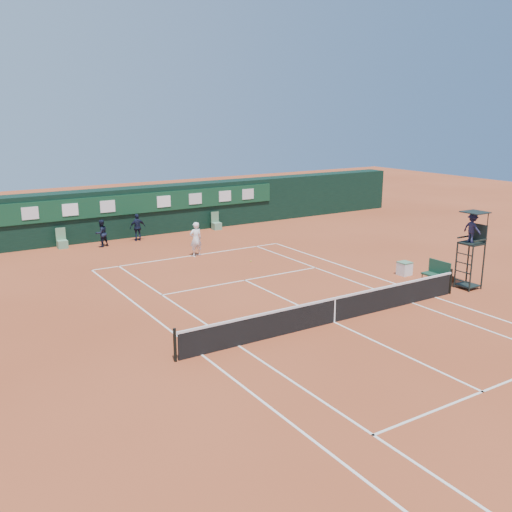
{
  "coord_description": "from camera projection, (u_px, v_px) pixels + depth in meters",
  "views": [
    {
      "loc": [
        -13.05,
        -15.25,
        7.58
      ],
      "look_at": [
        0.36,
        6.0,
        1.2
      ],
      "focal_mm": 40.0,
      "sensor_mm": 36.0,
      "label": 1
    }
  ],
  "objects": [
    {
      "name": "ball_kid_left",
      "position": [
        101.0,
        233.0,
        32.73
      ],
      "size": [
        0.91,
        0.8,
        1.58
      ],
      "primitive_type": "imported",
      "rotation": [
        0.0,
        0.0,
        3.45
      ],
      "color": "black",
      "rests_on": "ground"
    },
    {
      "name": "tennis_ball",
      "position": [
        251.0,
        261.0,
        29.58
      ],
      "size": [
        0.07,
        0.07,
        0.07
      ],
      "primitive_type": "sphere",
      "color": "#ACC62E",
      "rests_on": "ground"
    },
    {
      "name": "back_wall",
      "position": [
        144.0,
        210.0,
        36.1
      ],
      "size": [
        40.0,
        1.65,
        3.0
      ],
      "color": "black",
      "rests_on": "ground"
    },
    {
      "name": "ball_kid_right",
      "position": [
        138.0,
        227.0,
        34.26
      ],
      "size": [
        0.97,
        0.41,
        1.65
      ],
      "primitive_type": "imported",
      "rotation": [
        0.0,
        0.0,
        3.13
      ],
      "color": "black",
      "rests_on": "ground"
    },
    {
      "name": "tennis_bag",
      "position": [
        446.0,
        277.0,
        26.32
      ],
      "size": [
        0.49,
        0.8,
        0.28
      ],
      "primitive_type": "cube",
      "rotation": [
        0.0,
        0.0,
        -0.24
      ],
      "color": "black",
      "rests_on": "ground"
    },
    {
      "name": "linesman_chair_left",
      "position": [
        62.0,
        243.0,
        32.52
      ],
      "size": [
        0.55,
        0.5,
        1.15
      ],
      "color": "#5F926C",
      "rests_on": "ground"
    },
    {
      "name": "player_bench",
      "position": [
        437.0,
        272.0,
        25.57
      ],
      "size": [
        0.56,
        1.2,
        1.1
      ],
      "color": "#193E2B",
      "rests_on": "ground"
    },
    {
      "name": "cooler",
      "position": [
        405.0,
        268.0,
        27.15
      ],
      "size": [
        0.57,
        0.57,
        0.65
      ],
      "color": "white",
      "rests_on": "ground"
    },
    {
      "name": "umpire_chair",
      "position": [
        472.0,
        234.0,
        24.58
      ],
      "size": [
        0.96,
        0.95,
        3.42
      ],
      "color": "black",
      "rests_on": "ground"
    },
    {
      "name": "ground",
      "position": [
        334.0,
        322.0,
        21.11
      ],
      "size": [
        90.0,
        90.0,
        0.0
      ],
      "primitive_type": "plane",
      "color": "#A94A28",
      "rests_on": "ground"
    },
    {
      "name": "player",
      "position": [
        196.0,
        239.0,
        30.57
      ],
      "size": [
        0.69,
        0.46,
        1.87
      ],
      "primitive_type": "imported",
      "rotation": [
        0.0,
        0.0,
        3.13
      ],
      "color": "white",
      "rests_on": "ground"
    },
    {
      "name": "linesman_chair_right",
      "position": [
        216.0,
        225.0,
        37.69
      ],
      "size": [
        0.55,
        0.5,
        1.15
      ],
      "color": "#629671",
      "rests_on": "ground"
    },
    {
      "name": "court_lines",
      "position": [
        334.0,
        322.0,
        21.11
      ],
      "size": [
        11.05,
        23.85,
        0.01
      ],
      "color": "silver",
      "rests_on": "ground"
    },
    {
      "name": "tennis_net",
      "position": [
        334.0,
        309.0,
        20.99
      ],
      "size": [
        12.9,
        0.1,
        1.1
      ],
      "color": "black",
      "rests_on": "ground"
    }
  ]
}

